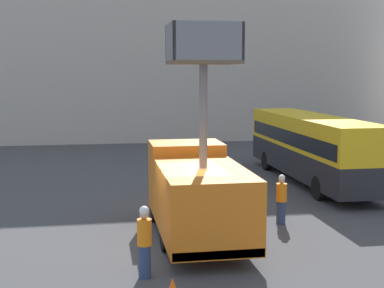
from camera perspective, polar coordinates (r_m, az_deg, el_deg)
ground_plane at (r=16.51m, az=-1.22°, el=-11.09°), size 120.00×120.00×0.00m
building_backdrop_far at (r=45.66m, az=-6.92°, el=12.40°), size 44.00×10.00×18.38m
utility_truck at (r=17.11m, az=0.51°, el=-4.86°), size 2.53×6.48×6.69m
city_bus at (r=26.53m, az=12.54°, el=0.03°), size 2.42×11.60×3.23m
road_worker_near_truck at (r=14.06m, az=-5.09°, el=-10.34°), size 0.38×0.38×1.91m
road_worker_directing at (r=19.14m, az=9.51°, el=-5.85°), size 0.38×0.38×1.76m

